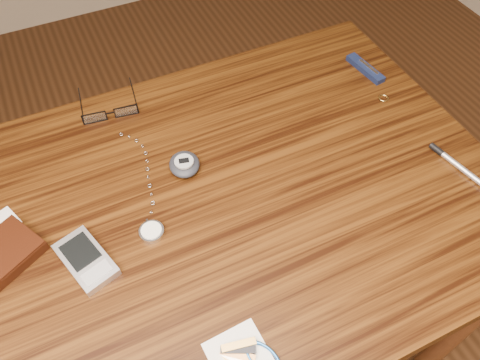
{
  "coord_description": "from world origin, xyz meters",
  "views": [
    {
      "loc": [
        -0.17,
        -0.44,
        1.4
      ],
      "look_at": [
        0.05,
        0.02,
        0.76
      ],
      "focal_mm": 35.0,
      "sensor_mm": 36.0,
      "label": 1
    }
  ],
  "objects_px": {
    "wallet_and_card": "(3,253)",
    "pocket_watch": "(151,228)",
    "silver_pen": "(455,163)",
    "desk": "(221,231)",
    "eyeglasses": "(110,112)",
    "pedometer": "(184,164)",
    "pocket_knife": "(365,68)",
    "pda_phone": "(86,260)",
    "notepad_keys": "(252,358)"
  },
  "relations": [
    {
      "from": "wallet_and_card",
      "to": "pocket_watch",
      "type": "xyz_separation_m",
      "value": [
        0.22,
        -0.05,
        -0.01
      ]
    },
    {
      "from": "silver_pen",
      "to": "desk",
      "type": "bearing_deg",
      "value": 165.04
    },
    {
      "from": "wallet_and_card",
      "to": "eyeglasses",
      "type": "height_order",
      "value": "eyeglasses"
    },
    {
      "from": "eyeglasses",
      "to": "pedometer",
      "type": "bearing_deg",
      "value": -65.65
    },
    {
      "from": "pocket_watch",
      "to": "pedometer",
      "type": "distance_m",
      "value": 0.14
    },
    {
      "from": "wallet_and_card",
      "to": "pocket_knife",
      "type": "distance_m",
      "value": 0.78
    },
    {
      "from": "desk",
      "to": "wallet_and_card",
      "type": "distance_m",
      "value": 0.37
    },
    {
      "from": "desk",
      "to": "eyeglasses",
      "type": "xyz_separation_m",
      "value": [
        -0.11,
        0.28,
        0.11
      ]
    },
    {
      "from": "desk",
      "to": "pda_phone",
      "type": "xyz_separation_m",
      "value": [
        -0.23,
        -0.02,
        0.11
      ]
    },
    {
      "from": "desk",
      "to": "pocket_watch",
      "type": "height_order",
      "value": "pocket_watch"
    },
    {
      "from": "pedometer",
      "to": "pocket_knife",
      "type": "bearing_deg",
      "value": 11.06
    },
    {
      "from": "eyeglasses",
      "to": "pocket_knife",
      "type": "xyz_separation_m",
      "value": [
        0.54,
        -0.1,
        -0.0
      ]
    },
    {
      "from": "pda_phone",
      "to": "pedometer",
      "type": "height_order",
      "value": "pedometer"
    },
    {
      "from": "pocket_watch",
      "to": "notepad_keys",
      "type": "bearing_deg",
      "value": -77.38
    },
    {
      "from": "pedometer",
      "to": "silver_pen",
      "type": "relative_size",
      "value": 0.57
    },
    {
      "from": "desk",
      "to": "pedometer",
      "type": "height_order",
      "value": "pedometer"
    },
    {
      "from": "pocket_watch",
      "to": "pedometer",
      "type": "xyz_separation_m",
      "value": [
        0.1,
        0.1,
        0.01
      ]
    },
    {
      "from": "notepad_keys",
      "to": "pocket_watch",
      "type": "bearing_deg",
      "value": 102.62
    },
    {
      "from": "eyeglasses",
      "to": "silver_pen",
      "type": "distance_m",
      "value": 0.66
    },
    {
      "from": "desk",
      "to": "notepad_keys",
      "type": "relative_size",
      "value": 9.88
    },
    {
      "from": "wallet_and_card",
      "to": "pocket_knife",
      "type": "bearing_deg",
      "value": 10.01
    },
    {
      "from": "pocket_watch",
      "to": "notepad_keys",
      "type": "xyz_separation_m",
      "value": [
        0.06,
        -0.26,
        -0.0
      ]
    },
    {
      "from": "desk",
      "to": "notepad_keys",
      "type": "distance_m",
      "value": 0.29
    },
    {
      "from": "pda_phone",
      "to": "notepad_keys",
      "type": "xyz_separation_m",
      "value": [
        0.17,
        -0.24,
        -0.0
      ]
    },
    {
      "from": "desk",
      "to": "notepad_keys",
      "type": "height_order",
      "value": "notepad_keys"
    },
    {
      "from": "wallet_and_card",
      "to": "pedometer",
      "type": "height_order",
      "value": "pedometer"
    },
    {
      "from": "wallet_and_card",
      "to": "pedometer",
      "type": "xyz_separation_m",
      "value": [
        0.32,
        0.05,
        0.0
      ]
    },
    {
      "from": "wallet_and_card",
      "to": "eyeglasses",
      "type": "xyz_separation_m",
      "value": [
        0.24,
        0.23,
        -0.0
      ]
    },
    {
      "from": "pocket_watch",
      "to": "pocket_knife",
      "type": "relative_size",
      "value": 2.52
    },
    {
      "from": "pda_phone",
      "to": "pedometer",
      "type": "distance_m",
      "value": 0.24
    },
    {
      "from": "pda_phone",
      "to": "silver_pen",
      "type": "relative_size",
      "value": 0.91
    },
    {
      "from": "wallet_and_card",
      "to": "pocket_watch",
      "type": "height_order",
      "value": "wallet_and_card"
    },
    {
      "from": "wallet_and_card",
      "to": "silver_pen",
      "type": "height_order",
      "value": "wallet_and_card"
    },
    {
      "from": "pocket_watch",
      "to": "pda_phone",
      "type": "xyz_separation_m",
      "value": [
        -0.11,
        -0.01,
        0.0
      ]
    },
    {
      "from": "silver_pen",
      "to": "pocket_knife",
      "type": "bearing_deg",
      "value": 88.79
    },
    {
      "from": "pocket_knife",
      "to": "desk",
      "type": "bearing_deg",
      "value": -157.14
    },
    {
      "from": "desk",
      "to": "pocket_knife",
      "type": "relative_size",
      "value": 9.69
    },
    {
      "from": "eyeglasses",
      "to": "pocket_watch",
      "type": "bearing_deg",
      "value": -92.48
    },
    {
      "from": "pocket_knife",
      "to": "silver_pen",
      "type": "bearing_deg",
      "value": -91.21
    },
    {
      "from": "pocket_knife",
      "to": "pda_phone",
      "type": "bearing_deg",
      "value": -163.09
    },
    {
      "from": "eyeglasses",
      "to": "silver_pen",
      "type": "bearing_deg",
      "value": -36.28
    },
    {
      "from": "desk",
      "to": "eyeglasses",
      "type": "bearing_deg",
      "value": 111.89
    },
    {
      "from": "eyeglasses",
      "to": "pocket_knife",
      "type": "relative_size",
      "value": 1.22
    },
    {
      "from": "wallet_and_card",
      "to": "notepad_keys",
      "type": "relative_size",
      "value": 1.59
    },
    {
      "from": "notepad_keys",
      "to": "pda_phone",
      "type": "bearing_deg",
      "value": 124.64
    },
    {
      "from": "pda_phone",
      "to": "notepad_keys",
      "type": "bearing_deg",
      "value": -55.36
    },
    {
      "from": "eyeglasses",
      "to": "pda_phone",
      "type": "bearing_deg",
      "value": -112.33
    },
    {
      "from": "pda_phone",
      "to": "silver_pen",
      "type": "height_order",
      "value": "pda_phone"
    },
    {
      "from": "pedometer",
      "to": "eyeglasses",
      "type": "bearing_deg",
      "value": 114.35
    },
    {
      "from": "desk",
      "to": "pedometer",
      "type": "relative_size",
      "value": 13.48
    }
  ]
}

